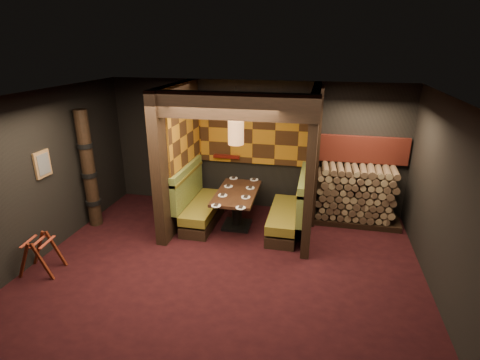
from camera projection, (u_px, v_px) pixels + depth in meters
name	position (u px, v px, depth m)	size (l,w,h in m)	color
floor	(223.00, 271.00, 6.25)	(6.50, 5.50, 0.02)	black
ceiling	(220.00, 97.00, 5.26)	(6.50, 5.50, 0.02)	black
wall_back	(254.00, 146.00, 8.28)	(6.50, 0.02, 2.85)	black
wall_front	(139.00, 309.00, 3.23)	(6.50, 0.02, 2.85)	black
wall_left	(38.00, 177.00, 6.41)	(0.02, 5.50, 2.85)	black
wall_right	(453.00, 211.00, 5.10)	(0.02, 5.50, 2.85)	black
partition_left	(178.00, 156.00, 7.54)	(0.20, 2.20, 2.85)	black
partition_right	(312.00, 164.00, 7.05)	(0.15, 2.10, 2.85)	black
header_beam	(230.00, 106.00, 5.98)	(2.85, 0.18, 0.44)	black
tapa_back_panel	(253.00, 129.00, 8.11)	(2.40, 0.06, 1.55)	#B06D16
tapa_side_panel	(186.00, 134.00, 7.53)	(0.04, 1.85, 1.45)	#B06D16
lacquer_shelf	(227.00, 156.00, 8.39)	(0.60, 0.12, 0.07)	#530F0A
booth_bench_left	(199.00, 205.00, 7.82)	(0.68, 1.60, 1.14)	black
booth_bench_right	(289.00, 213.00, 7.44)	(0.68, 1.60, 1.14)	black
dining_table	(237.00, 203.00, 7.57)	(0.82, 1.48, 0.77)	black
place_settings	(237.00, 191.00, 7.49)	(0.67, 1.69, 0.03)	white
pendant_lamp	(236.00, 133.00, 7.02)	(0.30, 0.30, 1.08)	#A56E41
framed_picture	(43.00, 164.00, 6.43)	(0.05, 0.36, 0.46)	#986E43
luggage_rack	(40.00, 253.00, 6.12)	(0.68, 0.52, 0.68)	#4A180B
totem_column	(89.00, 170.00, 7.46)	(0.31, 0.31, 2.40)	black
firewood_stack	(359.00, 195.00, 7.73)	(1.73, 0.70, 1.22)	black
mosaic_header	(362.00, 150.00, 7.72)	(1.83, 0.10, 0.56)	maroon
bay_front_post	(317.00, 161.00, 7.27)	(0.08, 0.08, 2.85)	black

